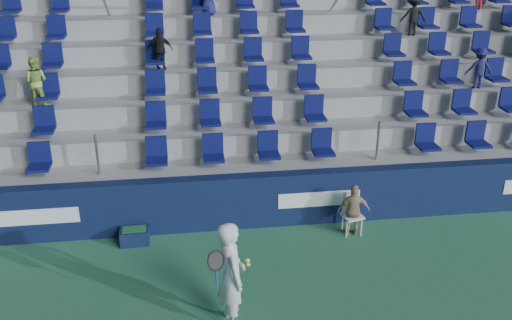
{
  "coord_description": "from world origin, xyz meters",
  "views": [
    {
      "loc": [
        -1.17,
        -7.52,
        6.31
      ],
      "look_at": [
        0.2,
        2.8,
        1.7
      ],
      "focal_mm": 40.0,
      "sensor_mm": 36.0,
      "label": 1
    }
  ],
  "objects": [
    {
      "name": "sponsor_wall",
      "position": [
        0.0,
        3.15,
        0.6
      ],
      "size": [
        24.0,
        0.32,
        1.2
      ],
      "color": "#101A3C",
      "rests_on": "ground"
    },
    {
      "name": "grandstand",
      "position": [
        -0.0,
        8.24,
        2.14
      ],
      "size": [
        24.0,
        8.17,
        6.63
      ],
      "color": "gray",
      "rests_on": "ground"
    },
    {
      "name": "tennis_player",
      "position": [
        -0.57,
        0.02,
        0.95
      ],
      "size": [
        0.69,
        0.76,
        1.9
      ],
      "color": "silver",
      "rests_on": "ground"
    },
    {
      "name": "line_judge_chair",
      "position": [
        2.21,
        2.64,
        0.51
      ],
      "size": [
        0.47,
        0.48,
        0.89
      ],
      "color": "white",
      "rests_on": "ground"
    },
    {
      "name": "line_judge",
      "position": [
        2.21,
        2.5,
        0.57
      ],
      "size": [
        0.7,
        0.37,
        1.15
      ],
      "primitive_type": "imported",
      "rotation": [
        0.0,
        0.0,
        3.0
      ],
      "color": "tan",
      "rests_on": "ground"
    },
    {
      "name": "ball_bin",
      "position": [
        -2.31,
        2.75,
        0.18
      ],
      "size": [
        0.6,
        0.4,
        0.33
      ],
      "color": "#111C3E",
      "rests_on": "ground"
    }
  ]
}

